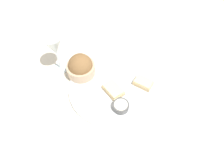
{
  "coord_description": "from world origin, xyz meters",
  "views": [
    {
      "loc": [
        -0.36,
        0.34,
        0.74
      ],
      "look_at": [
        0.0,
        0.0,
        0.03
      ],
      "focal_mm": 35.0,
      "sensor_mm": 36.0,
      "label": 1
    }
  ],
  "objects_px": {
    "cheese_toast_far": "(143,83)",
    "salad_bowl": "(81,67)",
    "sauce_ramekin": "(121,106)",
    "cheese_toast_near": "(113,90)",
    "wine_glass": "(54,47)"
  },
  "relations": [
    {
      "from": "cheese_toast_far",
      "to": "wine_glass",
      "type": "xyz_separation_m",
      "value": [
        0.31,
        0.19,
        0.1
      ]
    },
    {
      "from": "salad_bowl",
      "to": "wine_glass",
      "type": "height_order",
      "value": "wine_glass"
    },
    {
      "from": "salad_bowl",
      "to": "wine_glass",
      "type": "xyz_separation_m",
      "value": [
        0.09,
        0.04,
        0.08
      ]
    },
    {
      "from": "salad_bowl",
      "to": "cheese_toast_near",
      "type": "xyz_separation_m",
      "value": [
        -0.16,
        -0.03,
        -0.02
      ]
    },
    {
      "from": "salad_bowl",
      "to": "cheese_toast_far",
      "type": "height_order",
      "value": "salad_bowl"
    },
    {
      "from": "sauce_ramekin",
      "to": "cheese_toast_far",
      "type": "bearing_deg",
      "value": -84.3
    },
    {
      "from": "salad_bowl",
      "to": "cheese_toast_near",
      "type": "height_order",
      "value": "salad_bowl"
    },
    {
      "from": "sauce_ramekin",
      "to": "cheese_toast_near",
      "type": "distance_m",
      "value": 0.08
    },
    {
      "from": "sauce_ramekin",
      "to": "cheese_toast_near",
      "type": "xyz_separation_m",
      "value": [
        0.07,
        -0.03,
        -0.0
      ]
    },
    {
      "from": "cheese_toast_far",
      "to": "salad_bowl",
      "type": "bearing_deg",
      "value": 32.77
    },
    {
      "from": "cheese_toast_near",
      "to": "wine_glass",
      "type": "relative_size",
      "value": 0.48
    },
    {
      "from": "salad_bowl",
      "to": "cheese_toast_near",
      "type": "distance_m",
      "value": 0.17
    },
    {
      "from": "salad_bowl",
      "to": "wine_glass",
      "type": "distance_m",
      "value": 0.13
    },
    {
      "from": "salad_bowl",
      "to": "cheese_toast_far",
      "type": "bearing_deg",
      "value": -147.23
    },
    {
      "from": "cheese_toast_far",
      "to": "wine_glass",
      "type": "distance_m",
      "value": 0.38
    }
  ]
}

